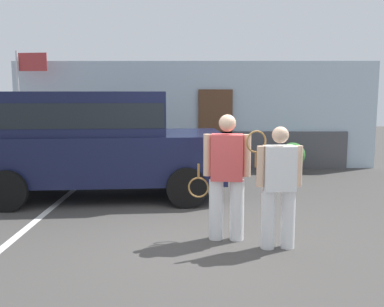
{
  "coord_description": "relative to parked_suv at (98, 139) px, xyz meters",
  "views": [
    {
      "loc": [
        -0.01,
        -5.89,
        2.06
      ],
      "look_at": [
        -0.05,
        1.2,
        1.05
      ],
      "focal_mm": 41.23,
      "sensor_mm": 36.0,
      "label": 1
    }
  ],
  "objects": [
    {
      "name": "parking_stripe_0",
      "position": [
        -0.66,
        -1.08,
        -1.14
      ],
      "size": [
        0.12,
        4.4,
        0.01
      ],
      "primitive_type": "cube",
      "color": "silver",
      "rests_on": "ground_plane"
    },
    {
      "name": "potted_plant_by_porch",
      "position": [
        4.29,
        2.26,
        -0.7
      ],
      "size": [
        0.61,
        0.61,
        0.81
      ],
      "color": "brown",
      "rests_on": "ground_plane"
    },
    {
      "name": "ground_plane",
      "position": [
        1.89,
        -2.58,
        -1.15
      ],
      "size": [
        40.0,
        40.0,
        0.0
      ],
      "primitive_type": "plane",
      "color": "#423F3D"
    },
    {
      "name": "tennis_player_woman",
      "position": [
        2.97,
        -2.86,
        -0.3
      ],
      "size": [
        0.74,
        0.28,
        1.61
      ],
      "rotation": [
        0.0,
        0.0,
        3.21
      ],
      "color": "white",
      "rests_on": "ground_plane"
    },
    {
      "name": "flag_pole",
      "position": [
        -2.39,
        2.73,
        0.97
      ],
      "size": [
        0.8,
        0.12,
        3.05
      ],
      "color": "silver",
      "rests_on": "ground_plane"
    },
    {
      "name": "parked_suv",
      "position": [
        0.0,
        0.0,
        0.0
      ],
      "size": [
        4.75,
        2.49,
        2.05
      ],
      "rotation": [
        0.0,
        0.0,
        0.09
      ],
      "color": "#141938",
      "rests_on": "ground_plane"
    },
    {
      "name": "tennis_player_man",
      "position": [
        2.32,
        -2.52,
        -0.24
      ],
      "size": [
        0.9,
        0.31,
        1.75
      ],
      "rotation": [
        0.0,
        0.0,
        3.05
      ],
      "color": "white",
      "rests_on": "ground_plane"
    },
    {
      "name": "house_frontage",
      "position": [
        1.9,
        3.38,
        0.19
      ],
      "size": [
        9.64,
        0.4,
        2.84
      ],
      "color": "silver",
      "rests_on": "ground_plane"
    }
  ]
}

